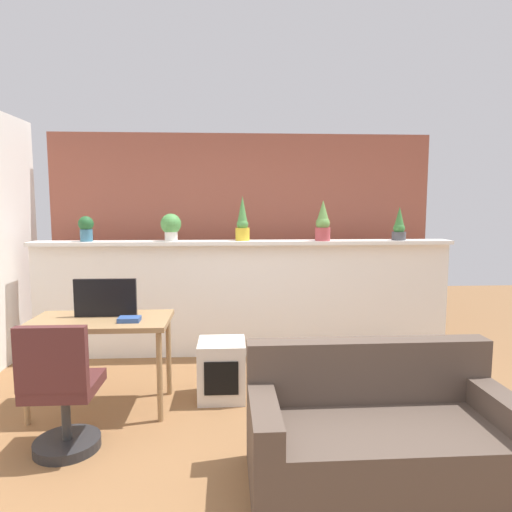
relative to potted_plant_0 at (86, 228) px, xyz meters
name	(u,v)px	position (x,y,z in m)	size (l,w,h in m)	color
ground_plane	(253,450)	(1.67, -1.96, -1.42)	(12.00, 12.00, 0.00)	brown
divider_wall	(244,300)	(1.67, 0.04, -0.80)	(4.52, 0.16, 1.23)	white
plant_shelf	(244,243)	(1.67, 0.00, -0.16)	(4.52, 0.28, 0.04)	white
brick_wall_behind	(243,238)	(1.67, 0.64, -0.17)	(4.52, 0.10, 2.50)	#9E5442
potted_plant_0	(86,228)	(0.00, 0.00, 0.00)	(0.16, 0.16, 0.27)	#386B84
potted_plant_1	(171,226)	(0.89, 0.02, 0.02)	(0.22, 0.22, 0.29)	silver
potted_plant_2	(242,222)	(1.65, 0.03, 0.05)	(0.15, 0.15, 0.48)	gold
potted_plant_3	(323,223)	(2.52, -0.04, 0.05)	(0.16, 0.16, 0.44)	#B7474C
potted_plant_4	(399,226)	(3.37, -0.01, 0.01)	(0.15, 0.15, 0.37)	#4C4C51
desk	(101,329)	(0.48, -1.25, -0.75)	(1.10, 0.60, 0.75)	#99754C
tv_monitor	(105,298)	(0.50, -1.17, -0.51)	(0.50, 0.04, 0.31)	black
office_chair	(62,398)	(0.40, -1.92, -1.03)	(0.44, 0.45, 0.91)	#262628
side_cube_shelf	(222,370)	(1.44, -1.10, -1.17)	(0.40, 0.41, 0.50)	silver
book_on_desk	(129,319)	(0.73, -1.35, -0.65)	(0.17, 0.12, 0.04)	#2D4C8C
couch	(379,437)	(2.41, -2.34, -1.14)	(1.57, 0.78, 0.80)	brown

